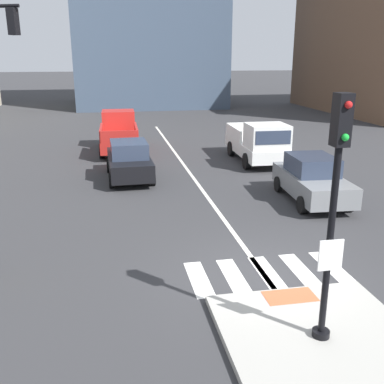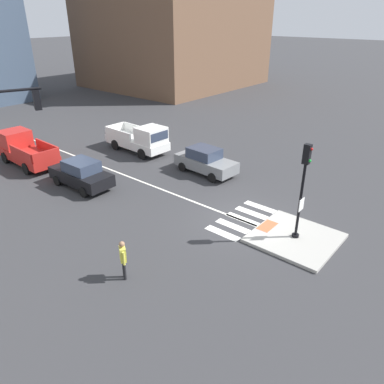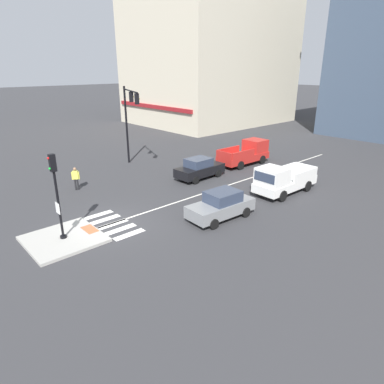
# 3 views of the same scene
# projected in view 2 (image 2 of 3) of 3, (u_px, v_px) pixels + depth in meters

# --- Properties ---
(ground_plane) EXTENTS (300.00, 300.00, 0.00)m
(ground_plane) POSITION_uv_depth(u_px,v_px,m) (245.00, 220.00, 18.32)
(ground_plane) COLOR #333335
(traffic_island) EXTENTS (3.53, 3.57, 0.15)m
(traffic_island) POSITION_uv_depth(u_px,v_px,m) (295.00, 238.00, 16.73)
(traffic_island) COLOR #A3A099
(traffic_island) RESTS_ON ground
(tactile_pad_front) EXTENTS (1.10, 0.60, 0.01)m
(tactile_pad_front) POSITION_uv_depth(u_px,v_px,m) (267.00, 226.00, 17.53)
(tactile_pad_front) COLOR #DB5B38
(tactile_pad_front) RESTS_ON traffic_island
(signal_pole) EXTENTS (0.44, 0.38, 4.36)m
(signal_pole) POSITION_uv_depth(u_px,v_px,m) (303.00, 184.00, 15.55)
(signal_pole) COLOR black
(signal_pole) RESTS_ON traffic_island
(crosswalk_stripe_a) EXTENTS (0.44, 1.80, 0.01)m
(crosswalk_stripe_a) POSITION_uv_depth(u_px,v_px,m) (222.00, 233.00, 17.23)
(crosswalk_stripe_a) COLOR silver
(crosswalk_stripe_a) RESTS_ON ground
(crosswalk_stripe_b) EXTENTS (0.44, 1.80, 0.01)m
(crosswalk_stripe_b) POSITION_uv_depth(u_px,v_px,m) (233.00, 226.00, 17.81)
(crosswalk_stripe_b) COLOR silver
(crosswalk_stripe_b) RESTS_ON ground
(crosswalk_stripe_c) EXTENTS (0.44, 1.80, 0.01)m
(crosswalk_stripe_c) POSITION_uv_depth(u_px,v_px,m) (242.00, 219.00, 18.40)
(crosswalk_stripe_c) COLOR silver
(crosswalk_stripe_c) RESTS_ON ground
(crosswalk_stripe_d) EXTENTS (0.44, 1.80, 0.01)m
(crosswalk_stripe_d) POSITION_uv_depth(u_px,v_px,m) (251.00, 213.00, 18.98)
(crosswalk_stripe_d) COLOR silver
(crosswalk_stripe_d) RESTS_ON ground
(crosswalk_stripe_e) EXTENTS (0.44, 1.80, 0.01)m
(crosswalk_stripe_e) POSITION_uv_depth(u_px,v_px,m) (260.00, 207.00, 19.57)
(crosswalk_stripe_e) COLOR silver
(crosswalk_stripe_e) RESTS_ON ground
(lane_centre_line) EXTENTS (0.14, 28.00, 0.01)m
(lane_centre_line) POSITION_uv_depth(u_px,v_px,m) (114.00, 171.00, 24.04)
(lane_centre_line) COLOR silver
(lane_centre_line) RESTS_ON ground
(building_corner_left) EXTENTS (21.22, 19.42, 14.16)m
(building_corner_left) POSITION_uv_depth(u_px,v_px,m) (174.00, 31.00, 50.77)
(building_corner_left) COLOR brown
(building_corner_left) RESTS_ON ground
(car_black_westbound_far) EXTENTS (1.93, 4.14, 1.64)m
(car_black_westbound_far) POSITION_uv_depth(u_px,v_px,m) (81.00, 174.00, 21.54)
(car_black_westbound_far) COLOR black
(car_black_westbound_far) RESTS_ON ground
(car_grey_eastbound_mid) EXTENTS (2.03, 4.19, 1.64)m
(car_grey_eastbound_mid) POSITION_uv_depth(u_px,v_px,m) (205.00, 161.00, 23.43)
(car_grey_eastbound_mid) COLOR slate
(car_grey_eastbound_mid) RESTS_ON ground
(pickup_truck_red_westbound_distant) EXTENTS (2.15, 5.14, 2.08)m
(pickup_truck_red_westbound_distant) POSITION_uv_depth(u_px,v_px,m) (24.00, 150.00, 24.86)
(pickup_truck_red_westbound_distant) COLOR red
(pickup_truck_red_westbound_distant) RESTS_ON ground
(pickup_truck_white_eastbound_far) EXTENTS (2.16, 5.15, 2.08)m
(pickup_truck_white_eastbound_far) POSITION_uv_depth(u_px,v_px,m) (141.00, 139.00, 26.88)
(pickup_truck_white_eastbound_far) COLOR white
(pickup_truck_white_eastbound_far) RESTS_ON ground
(pedestrian_at_curb_left) EXTENTS (0.38, 0.48, 1.67)m
(pedestrian_at_curb_left) POSITION_uv_depth(u_px,v_px,m) (123.00, 257.00, 13.88)
(pedestrian_at_curb_left) COLOR black
(pedestrian_at_curb_left) RESTS_ON ground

